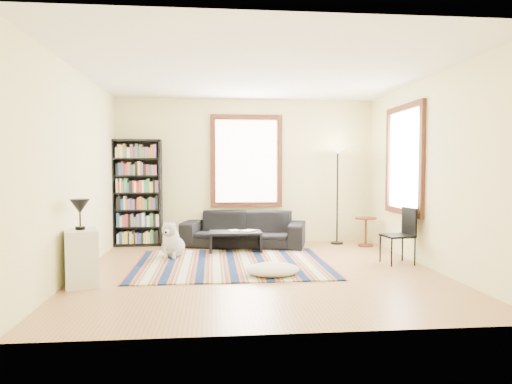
{
  "coord_description": "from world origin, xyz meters",
  "views": [
    {
      "loc": [
        -0.66,
        -6.41,
        1.46
      ],
      "look_at": [
        0.0,
        0.5,
        1.1
      ],
      "focal_mm": 32.0,
      "sensor_mm": 36.0,
      "label": 1
    }
  ],
  "objects": [
    {
      "name": "book_a",
      "position": [
        -0.37,
        1.49,
        0.37
      ],
      "size": [
        0.24,
        0.2,
        0.02
      ],
      "primitive_type": "imported",
      "rotation": [
        0.0,
        0.0,
        0.23
      ],
      "color": "beige",
      "rests_on": "coffee_table"
    },
    {
      "name": "wall_back",
      "position": [
        0.0,
        2.55,
        1.4
      ],
      "size": [
        5.0,
        0.1,
        2.8
      ],
      "primitive_type": "cube",
      "color": "beige",
      "rests_on": "floor"
    },
    {
      "name": "window_back",
      "position": [
        0.0,
        2.47,
        1.6
      ],
      "size": [
        1.2,
        0.06,
        1.6
      ],
      "primitive_type": "cube",
      "color": "white",
      "rests_on": "wall_back"
    },
    {
      "name": "ceiling",
      "position": [
        0.0,
        0.0,
        2.85
      ],
      "size": [
        5.0,
        5.0,
        0.1
      ],
      "primitive_type": "cube",
      "color": "white",
      "rests_on": "floor"
    },
    {
      "name": "floor_lamp",
      "position": [
        1.73,
        2.15,
        0.93
      ],
      "size": [
        0.39,
        0.39,
        1.86
      ],
      "primitive_type": null,
      "rotation": [
        0.0,
        0.0,
        -0.4
      ],
      "color": "black",
      "rests_on": "floor"
    },
    {
      "name": "coffee_table",
      "position": [
        -0.27,
        1.49,
        0.18
      ],
      "size": [
        0.94,
        0.58,
        0.36
      ],
      "primitive_type": "cube",
      "rotation": [
        0.0,
        0.0,
        0.09
      ],
      "color": "black",
      "rests_on": "floor"
    },
    {
      "name": "folding_chair",
      "position": [
        2.15,
        0.27,
        0.43
      ],
      "size": [
        0.46,
        0.44,
        0.86
      ],
      "primitive_type": "cube",
      "rotation": [
        0.0,
        0.0,
        0.11
      ],
      "color": "black",
      "rests_on": "floor"
    },
    {
      "name": "wall_front",
      "position": [
        0.0,
        -2.55,
        1.4
      ],
      "size": [
        5.0,
        0.1,
        2.8
      ],
      "primitive_type": "cube",
      "color": "beige",
      "rests_on": "floor"
    },
    {
      "name": "book_b",
      "position": [
        -0.12,
        1.54,
        0.37
      ],
      "size": [
        0.3,
        0.31,
        0.02
      ],
      "primitive_type": "imported",
      "rotation": [
        0.0,
        0.0,
        -0.66
      ],
      "color": "beige",
      "rests_on": "coffee_table"
    },
    {
      "name": "wall_right",
      "position": [
        2.55,
        0.0,
        1.4
      ],
      "size": [
        0.1,
        5.0,
        2.8
      ],
      "primitive_type": "cube",
      "color": "beige",
      "rests_on": "floor"
    },
    {
      "name": "wall_left",
      "position": [
        -2.55,
        0.0,
        1.4
      ],
      "size": [
        0.1,
        5.0,
        2.8
      ],
      "primitive_type": "cube",
      "color": "beige",
      "rests_on": "floor"
    },
    {
      "name": "floor",
      "position": [
        0.0,
        0.0,
        -0.05
      ],
      "size": [
        5.0,
        5.0,
        0.1
      ],
      "primitive_type": "cube",
      "color": "#AD854F",
      "rests_on": "ground"
    },
    {
      "name": "sofa",
      "position": [
        -0.08,
        2.05,
        0.33
      ],
      "size": [
        2.4,
        1.44,
        0.66
      ],
      "primitive_type": "imported",
      "rotation": [
        0.0,
        0.0,
        -0.26
      ],
      "color": "black",
      "rests_on": "floor"
    },
    {
      "name": "window_right",
      "position": [
        2.47,
        0.8,
        1.6
      ],
      "size": [
        0.06,
        1.2,
        1.6
      ],
      "primitive_type": "cube",
      "color": "white",
      "rests_on": "wall_right"
    },
    {
      "name": "side_table",
      "position": [
        2.2,
        1.85,
        0.27
      ],
      "size": [
        0.5,
        0.5,
        0.54
      ],
      "primitive_type": "cylinder",
      "rotation": [
        0.0,
        0.0,
        -0.29
      ],
      "color": "#4D1D13",
      "rests_on": "floor"
    },
    {
      "name": "table_lamp",
      "position": [
        -2.3,
        -0.6,
        0.89
      ],
      "size": [
        0.31,
        0.31,
        0.38
      ],
      "primitive_type": null,
      "rotation": [
        0.0,
        0.0,
        0.36
      ],
      "color": "black",
      "rests_on": "white_cabinet"
    },
    {
      "name": "dog",
      "position": [
        -1.31,
        1.09,
        0.3
      ],
      "size": [
        0.55,
        0.68,
        0.59
      ],
      "primitive_type": null,
      "rotation": [
        0.0,
        0.0,
        -0.23
      ],
      "color": "#BBBBBB",
      "rests_on": "floor"
    },
    {
      "name": "rug",
      "position": [
        -0.38,
        0.46,
        0.01
      ],
      "size": [
        2.92,
        2.34,
        0.02
      ],
      "primitive_type": "cube",
      "color": "#0C1D3F",
      "rests_on": "floor"
    },
    {
      "name": "bookshelf",
      "position": [
        -2.07,
        2.32,
        1.0
      ],
      "size": [
        0.9,
        0.3,
        2.0
      ],
      "primitive_type": "cube",
      "color": "black",
      "rests_on": "floor"
    },
    {
      "name": "white_cabinet",
      "position": [
        -2.3,
        -0.6,
        0.35
      ],
      "size": [
        0.52,
        0.6,
        0.7
      ],
      "primitive_type": "cube",
      "rotation": [
        0.0,
        0.0,
        0.33
      ],
      "color": "silver",
      "rests_on": "floor"
    },
    {
      "name": "floor_cushion",
      "position": [
        0.15,
        -0.35,
        0.09
      ],
      "size": [
        0.79,
        0.63,
        0.18
      ],
      "primitive_type": "ellipsoid",
      "rotation": [
        0.0,
        0.0,
        0.12
      ],
      "color": "silver",
      "rests_on": "floor"
    }
  ]
}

